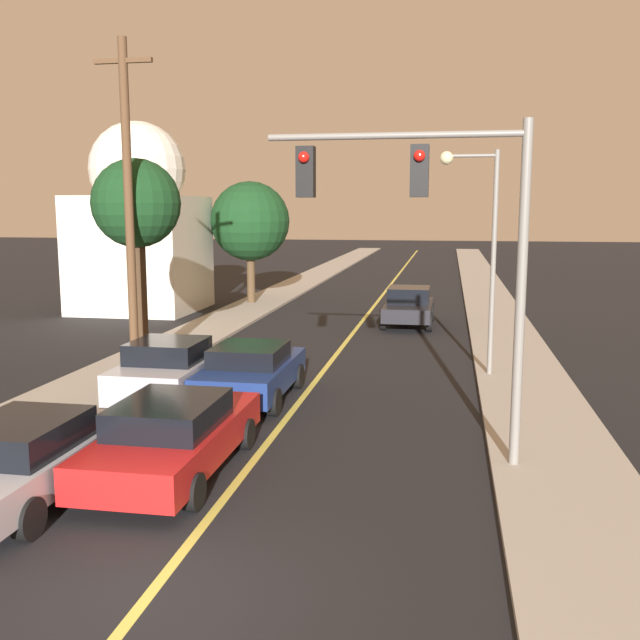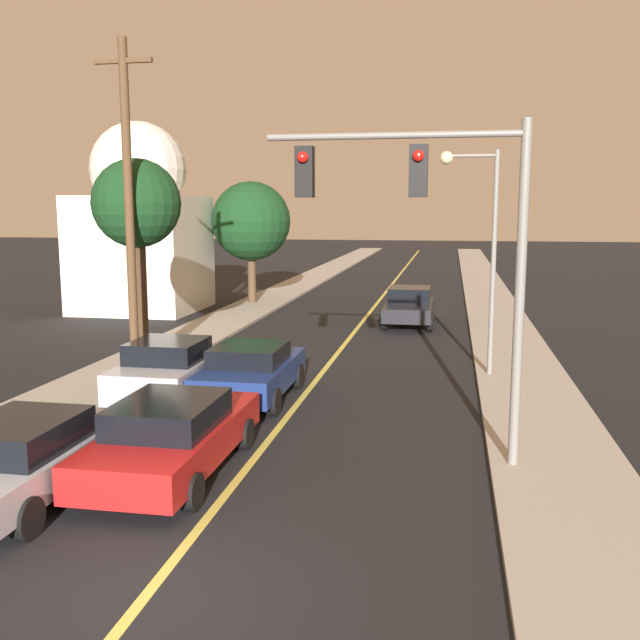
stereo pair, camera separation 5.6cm
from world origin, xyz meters
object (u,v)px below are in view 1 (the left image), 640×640
(car_outer_lane_front, at_px, (28,457))
(traffic_signal_mast, at_px, (437,222))
(tree_left_near, at_px, (250,222))
(tree_left_far, at_px, (136,207))
(utility_pole_left, at_px, (129,206))
(car_near_lane_second, at_px, (251,371))
(domed_building_left, at_px, (140,224))
(streetlamp_right, at_px, (480,230))
(car_far_oncoming, at_px, (409,306))
(car_outer_lane_second, at_px, (171,370))
(car_near_lane_front, at_px, (174,435))

(car_outer_lane_front, bearing_deg, traffic_signal_mast, 23.04)
(tree_left_near, relative_size, tree_left_far, 0.98)
(car_outer_lane_front, height_order, tree_left_near, tree_left_near)
(traffic_signal_mast, distance_m, utility_pole_left, 9.78)
(car_near_lane_second, bearing_deg, domed_building_left, 122.86)
(streetlamp_right, distance_m, tree_left_far, 9.74)
(car_far_oncoming, bearing_deg, car_near_lane_second, 75.34)
(car_far_oncoming, relative_size, traffic_signal_mast, 0.70)
(car_near_lane_second, xyz_separation_m, car_outer_lane_second, (-1.91, -0.44, 0.05))
(car_near_lane_second, distance_m, utility_pole_left, 5.69)
(car_outer_lane_front, bearing_deg, streetlamp_right, 53.20)
(car_far_oncoming, distance_m, domed_building_left, 13.00)
(car_near_lane_front, height_order, car_outer_lane_front, car_near_lane_front)
(car_near_lane_second, height_order, traffic_signal_mast, traffic_signal_mast)
(car_near_lane_front, xyz_separation_m, traffic_signal_mast, (4.50, 1.28, 3.73))
(car_outer_lane_second, distance_m, tree_left_near, 18.08)
(tree_left_far, xyz_separation_m, domed_building_left, (-5.06, 11.37, -0.75))
(car_far_oncoming, relative_size, streetlamp_right, 0.70)
(car_near_lane_front, relative_size, domed_building_left, 0.55)
(traffic_signal_mast, bearing_deg, car_outer_lane_second, 152.47)
(car_near_lane_front, distance_m, car_outer_lane_second, 5.00)
(car_outer_lane_second, bearing_deg, tree_left_near, 99.34)
(car_near_lane_front, relative_size, car_outer_lane_front, 1.06)
(utility_pole_left, distance_m, tree_left_far, 1.52)
(car_far_oncoming, bearing_deg, car_near_lane_front, 79.54)
(car_far_oncoming, distance_m, traffic_signal_mast, 16.39)
(car_outer_lane_front, relative_size, tree_left_near, 0.77)
(tree_left_far, bearing_deg, domed_building_left, 114.00)
(car_near_lane_front, relative_size, traffic_signal_mast, 0.78)
(car_near_lane_second, height_order, domed_building_left, domed_building_left)
(tree_left_near, bearing_deg, utility_pole_left, -86.08)
(car_near_lane_front, bearing_deg, tree_left_near, 102.22)
(streetlamp_right, xyz_separation_m, tree_left_far, (-9.70, -0.49, 0.62))
(car_outer_lane_second, height_order, domed_building_left, domed_building_left)
(car_near_lane_second, relative_size, tree_left_far, 0.70)
(car_outer_lane_second, bearing_deg, utility_pole_left, 133.36)
(streetlamp_right, relative_size, tree_left_far, 1.02)
(car_outer_lane_second, bearing_deg, streetlamp_right, 27.50)
(car_far_oncoming, height_order, streetlamp_right, streetlamp_right)
(car_outer_lane_second, xyz_separation_m, traffic_signal_mast, (6.41, -3.34, 3.67))
(tree_left_near, bearing_deg, car_far_oncoming, -31.90)
(car_near_lane_second, xyz_separation_m, domed_building_left, (-9.24, 14.31, 3.25))
(traffic_signal_mast, xyz_separation_m, tree_left_near, (-9.30, 20.89, -0.39))
(traffic_signal_mast, height_order, tree_left_far, traffic_signal_mast)
(car_outer_lane_front, height_order, car_far_oncoming, car_far_oncoming)
(car_outer_lane_second, xyz_separation_m, streetlamp_right, (7.44, 3.87, 3.33))
(tree_left_near, bearing_deg, car_near_lane_front, -77.78)
(car_far_oncoming, bearing_deg, tree_left_near, -31.90)
(car_far_oncoming, relative_size, domed_building_left, 0.50)
(tree_left_far, height_order, domed_building_left, domed_building_left)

